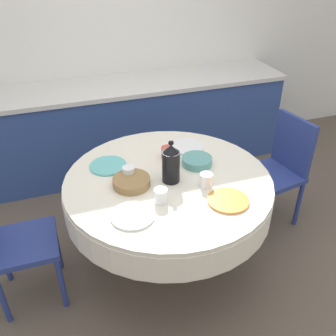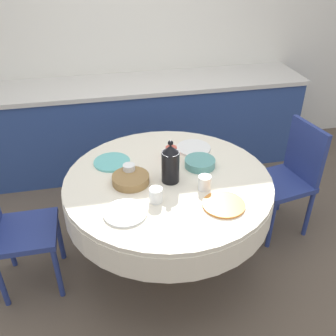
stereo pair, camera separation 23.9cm
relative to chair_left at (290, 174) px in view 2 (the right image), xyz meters
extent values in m
plane|color=brown|center=(-1.01, -0.19, -0.51)|extent=(12.00, 12.00, 0.00)
cube|color=silver|center=(-1.01, 1.57, 0.79)|extent=(7.00, 0.05, 2.60)
cube|color=#2D4784|center=(-1.01, 1.23, -0.09)|extent=(3.20, 0.60, 0.85)
cube|color=beige|center=(-1.01, 1.23, 0.36)|extent=(3.24, 0.64, 0.04)
cylinder|color=brown|center=(-1.01, -0.19, -0.49)|extent=(0.44, 0.44, 0.04)
cylinder|color=brown|center=(-1.01, -0.19, -0.23)|extent=(0.11, 0.11, 0.48)
cylinder|color=silver|center=(-1.01, -0.19, 0.10)|extent=(1.37, 1.37, 0.18)
cylinder|color=silver|center=(-1.01, -0.19, 0.21)|extent=(1.36, 1.36, 0.03)
cube|color=navy|center=(-0.07, -0.01, -0.07)|extent=(0.47, 0.47, 0.04)
cube|color=navy|center=(0.10, 0.02, 0.18)|extent=(0.11, 0.38, 0.44)
cylinder|color=navy|center=(-0.21, -0.22, -0.30)|extent=(0.04, 0.04, 0.42)
cylinder|color=navy|center=(-0.28, 0.13, -0.30)|extent=(0.04, 0.04, 0.42)
cylinder|color=navy|center=(0.13, -0.15, -0.30)|extent=(0.04, 0.04, 0.42)
cylinder|color=navy|center=(0.07, 0.19, -0.30)|extent=(0.04, 0.04, 0.42)
cube|color=navy|center=(-1.96, -0.19, -0.07)|extent=(0.40, 0.40, 0.04)
cylinder|color=navy|center=(-1.78, -0.01, -0.30)|extent=(0.04, 0.04, 0.42)
cylinder|color=navy|center=(-1.78, -0.37, -0.30)|extent=(0.04, 0.04, 0.42)
cylinder|color=navy|center=(-2.13, -0.02, -0.30)|extent=(0.04, 0.04, 0.42)
cylinder|color=navy|center=(-2.13, -0.37, -0.30)|extent=(0.04, 0.04, 0.42)
cylinder|color=white|center=(-1.32, -0.49, 0.23)|extent=(0.25, 0.25, 0.01)
cylinder|color=white|center=(-1.13, -0.41, 0.27)|extent=(0.08, 0.08, 0.09)
cylinder|color=orange|center=(-0.75, -0.54, 0.23)|extent=(0.25, 0.25, 0.01)
cylinder|color=white|center=(-0.81, -0.35, 0.27)|extent=(0.08, 0.08, 0.09)
cylinder|color=#60BCB7|center=(-1.35, 0.08, 0.23)|extent=(0.25, 0.25, 0.01)
cylinder|color=white|center=(-1.25, -0.12, 0.27)|extent=(0.08, 0.08, 0.09)
cylinder|color=white|center=(-0.74, 0.15, 0.23)|extent=(0.25, 0.25, 0.01)
cylinder|color=#CC4C3D|center=(-0.93, 0.05, 0.27)|extent=(0.08, 0.08, 0.09)
cylinder|color=black|center=(-1.00, -0.22, 0.33)|extent=(0.11, 0.11, 0.21)
cone|color=black|center=(-1.00, -0.22, 0.46)|extent=(0.10, 0.10, 0.05)
sphere|color=black|center=(-1.00, -0.22, 0.50)|extent=(0.03, 0.03, 0.03)
cylinder|color=olive|center=(-1.25, -0.19, 0.25)|extent=(0.24, 0.24, 0.05)
cylinder|color=#569993|center=(-0.76, -0.09, 0.25)|extent=(0.21, 0.21, 0.05)
camera|label=1|loc=(-1.65, -2.10, 1.59)|focal=40.00mm
camera|label=2|loc=(-1.42, -2.16, 1.59)|focal=40.00mm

